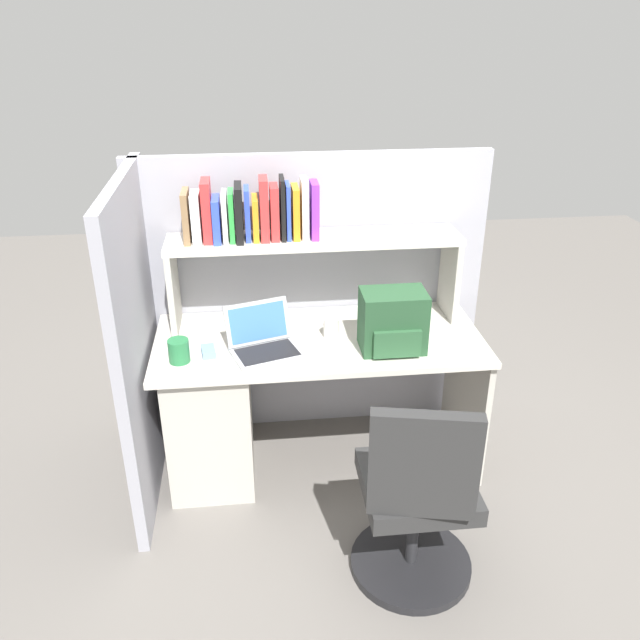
{
  "coord_description": "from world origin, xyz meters",
  "views": [
    {
      "loc": [
        -0.31,
        -2.81,
        2.21
      ],
      "look_at": [
        0.0,
        -0.05,
        0.85
      ],
      "focal_mm": 36.54,
      "sensor_mm": 36.0,
      "label": 1
    }
  ],
  "objects_px": {
    "laptop": "(263,342)",
    "paper_cup": "(331,328)",
    "snack_canister": "(179,351)",
    "backpack": "(393,322)",
    "computer_mouse": "(208,352)",
    "office_chair": "(416,505)"
  },
  "relations": [
    {
      "from": "backpack",
      "to": "paper_cup",
      "type": "height_order",
      "value": "backpack"
    },
    {
      "from": "paper_cup",
      "to": "laptop",
      "type": "bearing_deg",
      "value": -161.61
    },
    {
      "from": "computer_mouse",
      "to": "office_chair",
      "type": "xyz_separation_m",
      "value": [
        0.83,
        -0.74,
        -0.35
      ]
    },
    {
      "from": "laptop",
      "to": "paper_cup",
      "type": "height_order",
      "value": "laptop"
    },
    {
      "from": "laptop",
      "to": "snack_canister",
      "type": "distance_m",
      "value": 0.39
    },
    {
      "from": "laptop",
      "to": "office_chair",
      "type": "distance_m",
      "value": 1.01
    },
    {
      "from": "office_chair",
      "to": "paper_cup",
      "type": "bearing_deg",
      "value": -62.48
    },
    {
      "from": "computer_mouse",
      "to": "laptop",
      "type": "bearing_deg",
      "value": -6.98
    },
    {
      "from": "laptop",
      "to": "paper_cup",
      "type": "distance_m",
      "value": 0.35
    },
    {
      "from": "backpack",
      "to": "computer_mouse",
      "type": "distance_m",
      "value": 0.87
    },
    {
      "from": "backpack",
      "to": "computer_mouse",
      "type": "height_order",
      "value": "backpack"
    },
    {
      "from": "laptop",
      "to": "snack_canister",
      "type": "relative_size",
      "value": 3.43
    },
    {
      "from": "backpack",
      "to": "paper_cup",
      "type": "relative_size",
      "value": 3.01
    },
    {
      "from": "paper_cup",
      "to": "office_chair",
      "type": "xyz_separation_m",
      "value": [
        0.24,
        -0.85,
        -0.39
      ]
    },
    {
      "from": "paper_cup",
      "to": "office_chair",
      "type": "bearing_deg",
      "value": -74.27
    },
    {
      "from": "backpack",
      "to": "computer_mouse",
      "type": "bearing_deg",
      "value": 177.54
    },
    {
      "from": "snack_canister",
      "to": "laptop",
      "type": "bearing_deg",
      "value": 7.9
    },
    {
      "from": "backpack",
      "to": "snack_canister",
      "type": "bearing_deg",
      "value": -179.26
    },
    {
      "from": "paper_cup",
      "to": "snack_canister",
      "type": "height_order",
      "value": "snack_canister"
    },
    {
      "from": "snack_canister",
      "to": "office_chair",
      "type": "bearing_deg",
      "value": -35.57
    },
    {
      "from": "backpack",
      "to": "computer_mouse",
      "type": "xyz_separation_m",
      "value": [
        -0.86,
        0.04,
        -0.12
      ]
    },
    {
      "from": "laptop",
      "to": "office_chair",
      "type": "bearing_deg",
      "value": -52.15
    }
  ]
}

